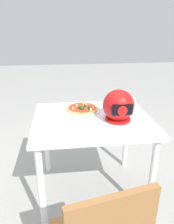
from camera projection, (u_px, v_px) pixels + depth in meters
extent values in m
plane|color=#9E9E99|center=(91.00, 190.00, 2.08)|extent=(14.00, 14.00, 0.00)
cube|color=white|center=(92.00, 120.00, 1.80)|extent=(0.96, 0.81, 0.03)
cylinder|color=white|center=(126.00, 137.00, 2.31)|extent=(0.05, 0.05, 0.72)
cylinder|color=white|center=(46.00, 142.00, 2.21)|extent=(0.05, 0.05, 0.72)
cylinder|color=white|center=(152.00, 180.00, 1.67)|extent=(0.05, 0.05, 0.72)
cylinder|color=white|center=(41.00, 189.00, 1.58)|extent=(0.05, 0.05, 0.72)
cylinder|color=white|center=(82.00, 110.00, 1.95)|extent=(0.32, 0.32, 0.01)
cylinder|color=tan|center=(82.00, 108.00, 1.94)|extent=(0.28, 0.28, 0.02)
cylinder|color=red|center=(82.00, 107.00, 1.94)|extent=(0.25, 0.25, 0.00)
sphere|color=#234C1E|center=(82.00, 108.00, 1.88)|extent=(0.04, 0.04, 0.04)
sphere|color=#234C1E|center=(85.00, 106.00, 1.95)|extent=(0.02, 0.02, 0.02)
sphere|color=#234C1E|center=(90.00, 108.00, 1.90)|extent=(0.04, 0.04, 0.04)
sphere|color=#234C1E|center=(79.00, 107.00, 1.91)|extent=(0.02, 0.02, 0.02)
cylinder|color=#E0D172|center=(73.00, 108.00, 1.89)|extent=(0.03, 0.03, 0.02)
cylinder|color=#E0D172|center=(86.00, 104.00, 1.99)|extent=(0.02, 0.02, 0.02)
cylinder|color=#E0D172|center=(77.00, 105.00, 1.95)|extent=(0.03, 0.03, 0.02)
cylinder|color=#E0D172|center=(83.00, 103.00, 2.01)|extent=(0.03, 0.03, 0.02)
cylinder|color=#E0D172|center=(91.00, 109.00, 1.86)|extent=(0.03, 0.03, 0.02)
sphere|color=#B21414|center=(119.00, 105.00, 1.71)|extent=(0.25, 0.25, 0.25)
cylinder|color=#B21414|center=(118.00, 119.00, 1.76)|extent=(0.21, 0.21, 0.02)
cube|color=black|center=(122.00, 110.00, 1.61)|extent=(0.16, 0.02, 0.09)
cylinder|color=silver|center=(131.00, 104.00, 1.95)|extent=(0.07, 0.07, 0.11)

